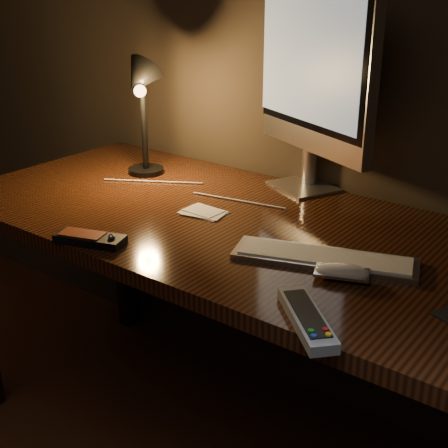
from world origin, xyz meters
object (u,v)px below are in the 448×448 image
Objects in this scene: monitor at (308,74)px; keyboard at (324,258)px; media_remote at (90,239)px; tv_remote at (307,318)px; desk at (243,253)px; mouse at (342,273)px; desk_lamp at (141,96)px.

keyboard is at bearing -29.59° from monitor.
media_remote reaches higher than tv_remote.
monitor is 0.76m from media_remote.
tv_remote reaches higher than desk.
media_remote is 0.92× the size of tv_remote.
monitor is 4.99× the size of mouse.
tv_remote is 0.52× the size of desk_lamp.
keyboard is 0.28m from tv_remote.
monitor is at bearing 163.74° from tv_remote.
media_remote is 0.48× the size of desk_lamp.
media_remote is at bearing -82.68° from monitor.
keyboard is at bearing 8.49° from media_remote.
monitor is at bearing 82.56° from desk.
monitor is at bearing 54.63° from media_remote.
desk is 3.89× the size of keyboard.
desk is 2.80× the size of monitor.
mouse is 0.21m from tv_remote.
desk is 0.39m from keyboard.
mouse is at bearing 1.00° from media_remote.
tv_remote is at bearing -43.17° from desk.
desk is 8.83× the size of media_remote.
media_remote is (-0.17, -0.40, 0.14)m from desk.
desk_lamp is at bearing 146.08° from keyboard.
desk is at bearing -73.14° from monitor.
mouse is at bearing -55.69° from keyboard.
monitor is 0.84m from tv_remote.
keyboard is 0.56m from media_remote.
monitor is 1.50× the size of desk_lamp.
keyboard reaches higher than desk.
tv_remote is at bearing -102.35° from mouse.
monitor is at bearing 107.10° from keyboard.
tv_remote is (0.43, -0.41, 0.14)m from desk.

